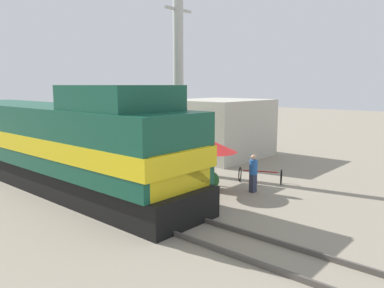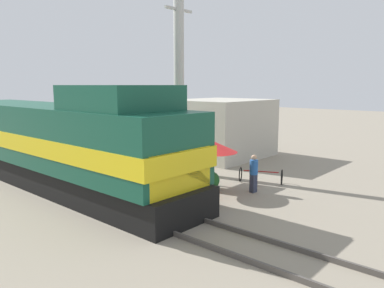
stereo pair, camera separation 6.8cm
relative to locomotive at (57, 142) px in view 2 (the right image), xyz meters
The scene contains 11 objects.
ground_plane 5.67m from the locomotive, 90.00° to the right, with size 120.00×120.00×0.00m, color gray.
rail_near 5.69m from the locomotive, 97.66° to the right, with size 0.08×30.85×0.15m, color #4C4742.
rail_far 5.69m from the locomotive, 82.34° to the right, with size 0.08×30.85×0.15m, color #4C4742.
locomotive is the anchor object (origin of this frame).
utility_pole 6.41m from the locomotive, 22.95° to the right, with size 1.80×0.51×9.07m.
vendor_umbrella 6.86m from the locomotive, 58.27° to the right, with size 2.01×2.01×2.15m.
billboard_sign 5.12m from the locomotive, 36.20° to the right, with size 2.17×0.12×3.91m.
shrub_cluster 6.91m from the locomotive, 54.21° to the right, with size 0.77×0.77×0.77m, color #236028.
person_bystander 8.59m from the locomotive, 56.33° to the right, with size 0.34×0.34×1.58m.
bicycle 9.16m from the locomotive, 46.41° to the right, with size 1.40×2.01×0.68m.
building_block_distant 10.28m from the locomotive, ahead, with size 5.65×4.93×3.52m, color #B7B2A3.
Camera 2 is at (-8.19, -9.82, 4.40)m, focal length 35.00 mm.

